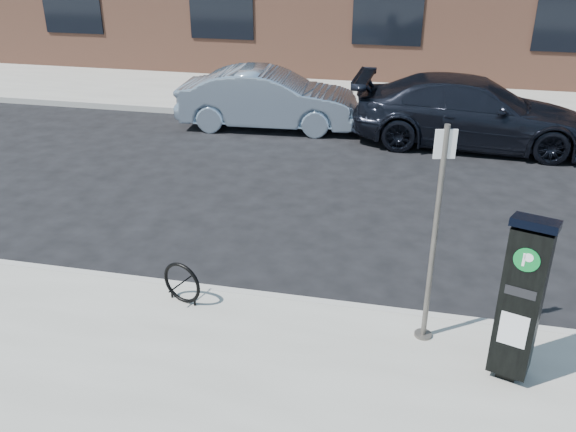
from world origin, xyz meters
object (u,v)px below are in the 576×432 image
(parking_kiosk, at_px, (521,298))
(car_silver, at_px, (268,99))
(sign_pole, at_px, (434,240))
(bike_rack, at_px, (182,283))
(car_dark, at_px, (471,112))

(parking_kiosk, distance_m, car_silver, 9.60)
(sign_pole, height_order, car_silver, sign_pole)
(bike_rack, relative_size, car_silver, 0.13)
(sign_pole, height_order, car_dark, sign_pole)
(car_dark, bearing_deg, sign_pole, 175.95)
(bike_rack, height_order, car_dark, car_dark)
(car_dark, bearing_deg, parking_kiosk, -177.49)
(parking_kiosk, xyz_separation_m, car_dark, (-0.06, 8.07, -0.36))
(parking_kiosk, height_order, car_dark, parking_kiosk)
(bike_rack, bearing_deg, car_dark, 80.69)
(parking_kiosk, distance_m, bike_rack, 3.94)
(bike_rack, distance_m, car_dark, 8.41)
(parking_kiosk, relative_size, bike_rack, 3.35)
(bike_rack, height_order, car_silver, car_silver)
(sign_pole, relative_size, car_silver, 0.60)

